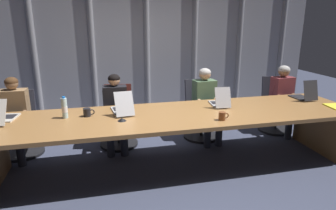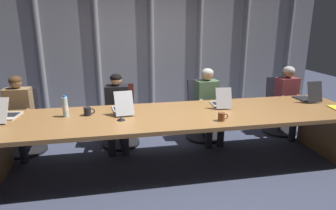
{
  "view_description": "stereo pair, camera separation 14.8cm",
  "coord_description": "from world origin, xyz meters",
  "px_view_note": "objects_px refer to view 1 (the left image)",
  "views": [
    {
      "loc": [
        -0.94,
        -3.54,
        1.93
      ],
      "look_at": [
        -0.08,
        0.1,
        0.85
      ],
      "focal_mm": 31.23,
      "sensor_mm": 36.0,
      "label": 1
    },
    {
      "loc": [
        -0.8,
        -3.57,
        1.93
      ],
      "look_at": [
        -0.08,
        0.1,
        0.85
      ],
      "focal_mm": 31.23,
      "sensor_mm": 36.0,
      "label": 2
    }
  ],
  "objects_px": {
    "laptop_left_mid": "(122,108)",
    "office_chair_right_mid": "(275,111)",
    "office_chair_center": "(200,116)",
    "person_center": "(206,101)",
    "coffee_mug_far": "(87,112)",
    "water_bottle_primary": "(65,108)",
    "coffee_mug_near": "(222,116)",
    "person_right_mid": "(285,96)",
    "office_chair_left_mid": "(118,123)",
    "office_chair_left_end": "(21,131)",
    "laptop_left_end": "(3,116)",
    "laptop_center": "(220,102)",
    "spiral_notepad": "(336,107)",
    "conference_mic_middle": "(122,119)",
    "person_left_mid": "(116,108)",
    "laptop_right_mid": "(304,95)",
    "person_left_end": "(14,114)"
  },
  "relations": [
    {
      "from": "person_center",
      "to": "person_right_mid",
      "type": "bearing_deg",
      "value": 85.09
    },
    {
      "from": "coffee_mug_far",
      "to": "coffee_mug_near",
      "type": "bearing_deg",
      "value": -18.26
    },
    {
      "from": "conference_mic_middle",
      "to": "spiral_notepad",
      "type": "bearing_deg",
      "value": -2.0
    },
    {
      "from": "office_chair_left_mid",
      "to": "laptop_right_mid",
      "type": "bearing_deg",
      "value": 84.45
    },
    {
      "from": "person_left_end",
      "to": "person_right_mid",
      "type": "relative_size",
      "value": 0.99
    },
    {
      "from": "office_chair_right_mid",
      "to": "conference_mic_middle",
      "type": "relative_size",
      "value": 8.74
    },
    {
      "from": "office_chair_left_end",
      "to": "person_right_mid",
      "type": "bearing_deg",
      "value": 85.0
    },
    {
      "from": "office_chair_right_mid",
      "to": "coffee_mug_near",
      "type": "distance_m",
      "value": 2.15
    },
    {
      "from": "office_chair_left_mid",
      "to": "person_left_end",
      "type": "bearing_deg",
      "value": -75.9
    },
    {
      "from": "office_chair_center",
      "to": "person_center",
      "type": "height_order",
      "value": "person_center"
    },
    {
      "from": "laptop_left_mid",
      "to": "office_chair_right_mid",
      "type": "bearing_deg",
      "value": -82.13
    },
    {
      "from": "laptop_left_mid",
      "to": "coffee_mug_near",
      "type": "distance_m",
      "value": 1.32
    },
    {
      "from": "laptop_left_mid",
      "to": "person_center",
      "type": "xyz_separation_m",
      "value": [
        1.4,
        0.55,
        -0.13
      ]
    },
    {
      "from": "person_left_end",
      "to": "water_bottle_primary",
      "type": "xyz_separation_m",
      "value": [
        0.76,
        -0.63,
        0.22
      ]
    },
    {
      "from": "laptop_right_mid",
      "to": "person_left_mid",
      "type": "xyz_separation_m",
      "value": [
        -2.88,
        0.51,
        -0.16
      ]
    },
    {
      "from": "laptop_left_mid",
      "to": "office_chair_left_end",
      "type": "distance_m",
      "value": 1.69
    },
    {
      "from": "office_chair_center",
      "to": "person_left_end",
      "type": "bearing_deg",
      "value": -91.76
    },
    {
      "from": "water_bottle_primary",
      "to": "coffee_mug_far",
      "type": "distance_m",
      "value": 0.28
    },
    {
      "from": "person_left_end",
      "to": "conference_mic_middle",
      "type": "relative_size",
      "value": 10.72
    },
    {
      "from": "laptop_center",
      "to": "coffee_mug_far",
      "type": "xyz_separation_m",
      "value": [
        -1.84,
        -0.08,
        -0.0
      ]
    },
    {
      "from": "laptop_center",
      "to": "spiral_notepad",
      "type": "relative_size",
      "value": 1.32
    },
    {
      "from": "office_chair_center",
      "to": "coffee_mug_far",
      "type": "relative_size",
      "value": 6.89
    },
    {
      "from": "office_chair_right_mid",
      "to": "person_center",
      "type": "bearing_deg",
      "value": -73.92
    },
    {
      "from": "laptop_left_end",
      "to": "office_chair_center",
      "type": "height_order",
      "value": "laptop_left_end"
    },
    {
      "from": "conference_mic_middle",
      "to": "spiral_notepad",
      "type": "xyz_separation_m",
      "value": [
        3.01,
        -0.11,
        -0.01
      ]
    },
    {
      "from": "coffee_mug_near",
      "to": "spiral_notepad",
      "type": "height_order",
      "value": "coffee_mug_near"
    },
    {
      "from": "office_chair_left_mid",
      "to": "office_chair_center",
      "type": "bearing_deg",
      "value": 97.85
    },
    {
      "from": "person_center",
      "to": "laptop_right_mid",
      "type": "bearing_deg",
      "value": 65.2
    },
    {
      "from": "laptop_right_mid",
      "to": "person_center",
      "type": "height_order",
      "value": "person_center"
    },
    {
      "from": "laptop_left_mid",
      "to": "person_left_mid",
      "type": "height_order",
      "value": "person_left_mid"
    },
    {
      "from": "office_chair_left_end",
      "to": "office_chair_left_mid",
      "type": "distance_m",
      "value": 1.44
    },
    {
      "from": "water_bottle_primary",
      "to": "conference_mic_middle",
      "type": "relative_size",
      "value": 2.54
    },
    {
      "from": "laptop_left_mid",
      "to": "office_chair_right_mid",
      "type": "distance_m",
      "value": 2.93
    },
    {
      "from": "person_center",
      "to": "person_right_mid",
      "type": "xyz_separation_m",
      "value": [
        1.45,
        0.0,
        -0.0
      ]
    },
    {
      "from": "person_left_mid",
      "to": "person_center",
      "type": "height_order",
      "value": "person_center"
    },
    {
      "from": "coffee_mug_far",
      "to": "laptop_left_mid",
      "type": "bearing_deg",
      "value": 9.61
    },
    {
      "from": "person_left_mid",
      "to": "person_right_mid",
      "type": "distance_m",
      "value": 2.92
    },
    {
      "from": "office_chair_left_end",
      "to": "office_chair_center",
      "type": "relative_size",
      "value": 0.95
    },
    {
      "from": "laptop_right_mid",
      "to": "laptop_left_end",
      "type": "bearing_deg",
      "value": 90.14
    },
    {
      "from": "laptop_left_mid",
      "to": "office_chair_center",
      "type": "xyz_separation_m",
      "value": [
        1.37,
        0.71,
        -0.44
      ]
    },
    {
      "from": "laptop_left_mid",
      "to": "person_right_mid",
      "type": "height_order",
      "value": "person_right_mid"
    },
    {
      "from": "laptop_right_mid",
      "to": "conference_mic_middle",
      "type": "distance_m",
      "value": 2.88
    },
    {
      "from": "laptop_left_mid",
      "to": "person_right_mid",
      "type": "bearing_deg",
      "value": -85.39
    },
    {
      "from": "coffee_mug_far",
      "to": "person_center",
      "type": "bearing_deg",
      "value": 18.63
    },
    {
      "from": "laptop_left_mid",
      "to": "office_chair_left_end",
      "type": "height_order",
      "value": "laptop_left_mid"
    },
    {
      "from": "coffee_mug_near",
      "to": "water_bottle_primary",
      "type": "bearing_deg",
      "value": 164.33
    },
    {
      "from": "coffee_mug_near",
      "to": "conference_mic_middle",
      "type": "distance_m",
      "value": 1.23
    },
    {
      "from": "person_center",
      "to": "laptop_left_end",
      "type": "bearing_deg",
      "value": -83.68
    },
    {
      "from": "person_center",
      "to": "conference_mic_middle",
      "type": "distance_m",
      "value": 1.7
    },
    {
      "from": "water_bottle_primary",
      "to": "laptop_left_end",
      "type": "bearing_deg",
      "value": 175.17
    }
  ]
}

